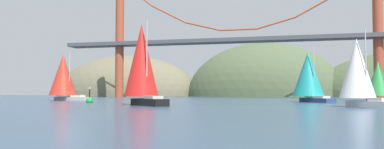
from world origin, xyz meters
TOP-DOWN VIEW (x-y plane):
  - ground_plane at (0.00, 0.00)m, footprint 360.00×360.00m
  - headland_left at (-55.00, 135.00)m, footprint 64.89×44.00m
  - headland_center at (5.00, 135.00)m, footprint 62.94×44.00m
  - suspension_bridge at (0.00, 95.00)m, footprint 116.21×6.00m
  - sailboat_white_mainsail at (22.94, 21.11)m, footprint 6.19×6.97m
  - sailboat_red_spinnaker at (-2.89, 21.16)m, footprint 7.96×7.75m
  - sailboat_scarlet_sail at (-29.67, 45.42)m, footprint 9.77×6.43m
  - sailboat_teal_sail at (18.59, 43.49)m, footprint 7.67×9.15m
  - sailboat_green_sail at (30.39, 47.23)m, footprint 6.65×6.93m
  - channel_buoy at (-15.34, 30.34)m, footprint 1.10×1.10m

SIDE VIEW (x-z plane):
  - ground_plane at x=0.00m, z-range 0.00..0.00m
  - headland_left at x=-55.00m, z-range -17.87..17.87m
  - headland_center at x=5.00m, z-range -21.83..21.83m
  - channel_buoy at x=-15.34m, z-range -0.95..1.69m
  - sailboat_green_sail at x=30.39m, z-range -0.07..7.65m
  - sailboat_white_mainsail at x=22.94m, z-range -0.18..8.34m
  - sailboat_teal_sail at x=18.59m, z-range -0.16..9.33m
  - sailboat_scarlet_sail at x=-29.67m, z-range 0.12..9.88m
  - sailboat_red_spinnaker at x=-2.89m, z-range 0.14..10.82m
  - suspension_bridge at x=0.00m, z-range -1.03..38.55m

